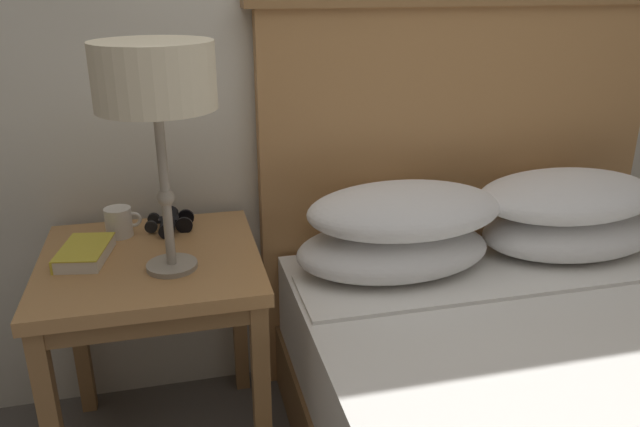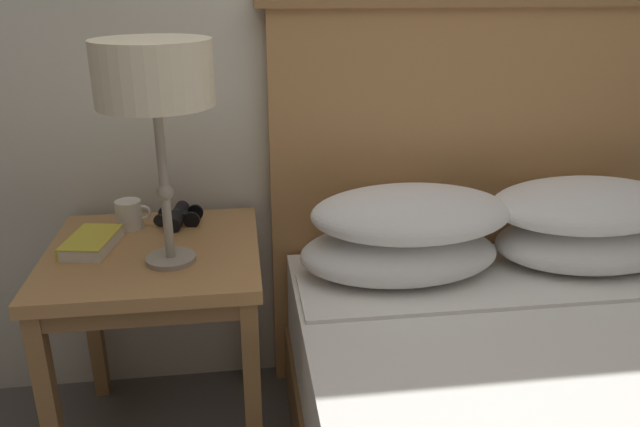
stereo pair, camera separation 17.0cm
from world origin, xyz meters
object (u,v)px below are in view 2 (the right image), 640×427
table_lamp (154,79)px  book_on_nightstand (91,242)px  bed (568,424)px  binoculars_pair (178,216)px  coffee_mug (129,214)px  nightstand (156,276)px

table_lamp → book_on_nightstand: 0.52m
bed → table_lamp: bed is taller
table_lamp → binoculars_pair: (-0.00, 0.27, -0.45)m
bed → book_on_nightstand: size_ratio=8.60×
table_lamp → coffee_mug: 0.52m
binoculars_pair → bed: bearing=-34.0°
coffee_mug → book_on_nightstand: bearing=-121.0°
binoculars_pair → coffee_mug: 0.14m
bed → book_on_nightstand: bed is taller
nightstand → bed: bed is taller
coffee_mug → bed: bearing=-29.7°
book_on_nightstand → binoculars_pair: binoculars_pair is taller
bed → nightstand: bearing=155.5°
book_on_nightstand → coffee_mug: (0.09, 0.14, 0.02)m
book_on_nightstand → coffee_mug: coffee_mug is taller
table_lamp → nightstand: bearing=123.1°
book_on_nightstand → bed: bearing=-22.4°
nightstand → book_on_nightstand: size_ratio=3.08×
coffee_mug → table_lamp: bearing=-61.1°
nightstand → table_lamp: size_ratio=1.13×
table_lamp → book_on_nightstand: size_ratio=2.73×
bed → coffee_mug: bed is taller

